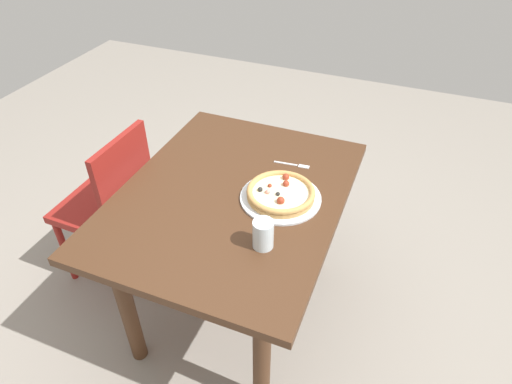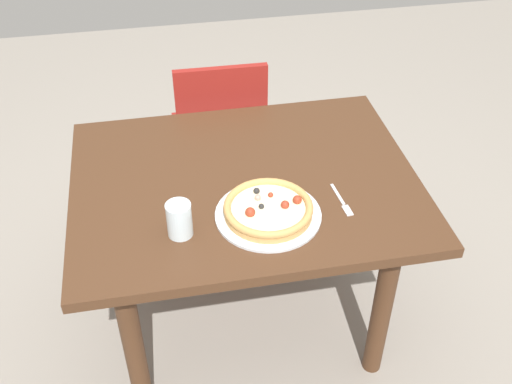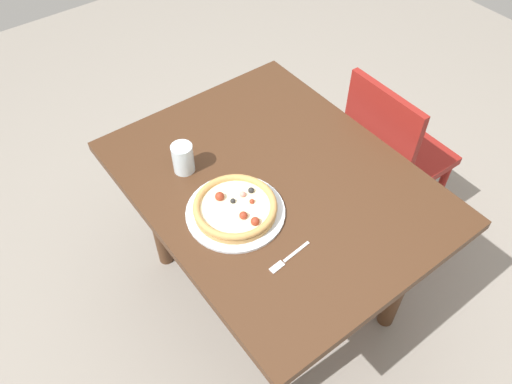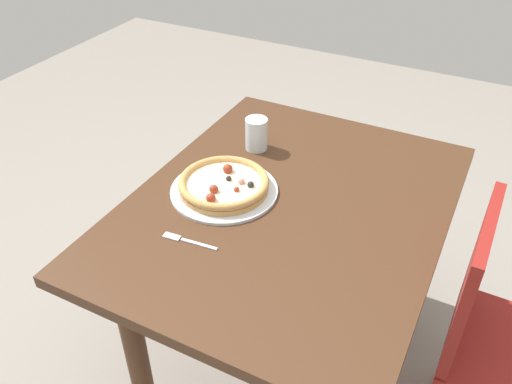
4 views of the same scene
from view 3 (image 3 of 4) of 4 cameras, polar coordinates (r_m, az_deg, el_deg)
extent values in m
plane|color=gray|center=(2.40, 1.69, -10.78)|extent=(6.00, 6.00, 0.00)
cube|color=#472B19|center=(1.81, 2.19, 1.01)|extent=(1.17, 0.91, 0.04)
cylinder|color=#472B19|center=(2.09, 16.21, -9.26)|extent=(0.07, 0.07, 0.71)
cylinder|color=#472B19|center=(2.45, 1.24, 4.32)|extent=(0.07, 0.07, 0.71)
cylinder|color=#472B19|center=(1.85, 2.83, -19.42)|extent=(0.07, 0.07, 0.71)
cylinder|color=#472B19|center=(2.24, -11.26, -2.37)|extent=(0.07, 0.07, 0.71)
cylinder|color=maroon|center=(2.75, 14.69, 4.18)|extent=(0.04, 0.04, 0.42)
cylinder|color=maroon|center=(2.62, 19.93, -0.13)|extent=(0.04, 0.04, 0.42)
cylinder|color=maroon|center=(2.55, 9.47, 1.13)|extent=(0.04, 0.04, 0.42)
cylinder|color=maroon|center=(2.42, 14.87, -3.69)|extent=(0.04, 0.04, 0.42)
cube|color=maroon|center=(2.42, 15.82, 4.14)|extent=(0.41, 0.41, 0.04)
cube|color=maroon|center=(2.15, 13.75, 6.54)|extent=(0.38, 0.04, 0.42)
cylinder|color=silver|center=(1.69, -2.35, -2.29)|extent=(0.34, 0.34, 0.01)
cylinder|color=tan|center=(1.68, -2.36, -1.98)|extent=(0.28, 0.28, 0.02)
cylinder|color=beige|center=(1.67, -2.37, -1.72)|extent=(0.24, 0.24, 0.01)
torus|color=tan|center=(1.67, -2.38, -1.57)|extent=(0.28, 0.28, 0.02)
sphere|color=#262626|center=(1.68, -2.64, -1.02)|extent=(0.02, 0.02, 0.02)
sphere|color=maroon|center=(1.69, -4.15, -0.50)|extent=(0.03, 0.03, 0.03)
sphere|color=maroon|center=(1.62, -0.10, -3.35)|extent=(0.03, 0.03, 0.03)
sphere|color=#262626|center=(1.71, -0.55, 0.20)|extent=(0.02, 0.02, 0.02)
sphere|color=#E58C7F|center=(1.70, -1.53, -0.27)|extent=(0.02, 0.02, 0.02)
sphere|color=maroon|center=(1.68, -0.47, -1.07)|extent=(0.02, 0.02, 0.02)
sphere|color=maroon|center=(1.64, -1.44, -2.67)|extent=(0.03, 0.03, 0.03)
cube|color=silver|center=(1.61, 4.61, -6.76)|extent=(0.02, 0.11, 0.00)
cube|color=silver|center=(1.57, 2.40, -8.49)|extent=(0.03, 0.05, 0.00)
cylinder|color=silver|center=(1.81, -8.28, 3.81)|extent=(0.08, 0.08, 0.11)
camera|label=1|loc=(2.26, -41.99, 35.65)|focal=31.15mm
camera|label=2|loc=(1.47, -76.70, 12.55)|focal=43.23mm
camera|label=4|loc=(1.35, 61.59, 8.74)|focal=37.18mm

